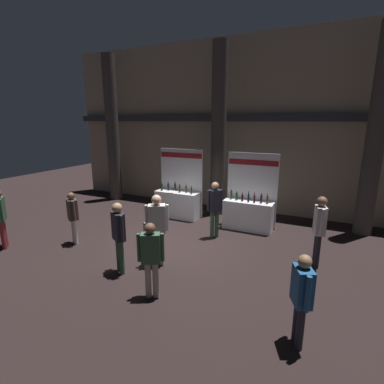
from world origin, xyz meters
The scene contains 13 objects.
ground_plane centered at (0.00, 0.00, 0.00)m, with size 29.21×29.21×0.00m, color black.
hall_colonnade centered at (0.00, 4.27, 3.30)m, with size 14.60×1.38×6.65m.
exhibitor_booth_0 centered at (-1.16, 2.39, 0.62)m, with size 1.74×0.74×2.55m.
exhibitor_booth_1 centered at (1.58, 2.28, 0.62)m, with size 1.70×0.66×2.54m.
trash_bin centered at (-0.78, -0.15, 0.33)m, with size 0.36×0.36×0.66m.
visitor_0 centered at (-4.36, -2.22, 1.03)m, with size 0.47×0.46×1.71m.
visitor_1 centered at (0.81, 1.10, 1.06)m, with size 0.41×0.41×1.77m.
visitor_2 centered at (3.66, -2.54, 0.96)m, with size 0.38×0.52×1.60m.
visitor_3 centered at (3.79, 0.42, 1.09)m, with size 0.31×0.52×1.82m.
visitor_4 centered at (0.18, -1.20, 1.12)m, with size 0.51×0.43×1.84m.
visitor_5 centered at (-2.75, -1.14, 0.93)m, with size 0.43×0.39×1.57m.
visitor_6 centered at (0.80, -2.43, 0.96)m, with size 0.50×0.37×1.63m.
visitor_7 centered at (-0.44, -1.90, 1.04)m, with size 0.49×0.37×1.75m.
Camera 1 is at (3.83, -6.88, 3.57)m, focal length 27.06 mm.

